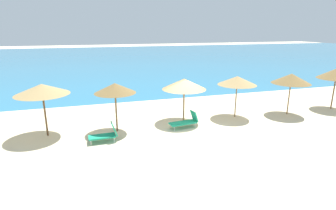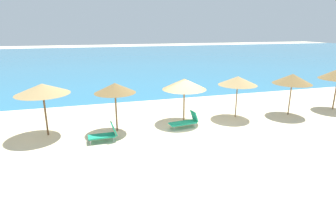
{
  "view_description": "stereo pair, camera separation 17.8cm",
  "coord_description": "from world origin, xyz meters",
  "px_view_note": "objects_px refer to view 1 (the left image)",
  "views": [
    {
      "loc": [
        -5.09,
        -12.72,
        5.3
      ],
      "look_at": [
        -0.96,
        0.85,
        1.24
      ],
      "focal_mm": 28.84,
      "sensor_mm": 36.0,
      "label": 1
    },
    {
      "loc": [
        -4.92,
        -12.77,
        5.3
      ],
      "look_at": [
        -0.96,
        0.85,
        1.24
      ],
      "focal_mm": 28.84,
      "sensor_mm": 36.0,
      "label": 2
    }
  ],
  "objects_px": {
    "beach_umbrella_4": "(237,81)",
    "beach_umbrella_5": "(291,79)",
    "lounge_chair_0": "(186,121)",
    "lounge_chair_1": "(106,134)",
    "beach_umbrella_3": "(184,84)",
    "beach_umbrella_2": "(115,88)",
    "beach_umbrella_1": "(42,89)"
  },
  "relations": [
    {
      "from": "beach_umbrella_4",
      "to": "beach_umbrella_5",
      "type": "distance_m",
      "value": 3.52
    },
    {
      "from": "lounge_chair_0",
      "to": "lounge_chair_1",
      "type": "xyz_separation_m",
      "value": [
        -4.36,
        -0.65,
        0.01
      ]
    },
    {
      "from": "beach_umbrella_3",
      "to": "beach_umbrella_4",
      "type": "relative_size",
      "value": 1.0
    },
    {
      "from": "beach_umbrella_3",
      "to": "beach_umbrella_4",
      "type": "distance_m",
      "value": 3.33
    },
    {
      "from": "beach_umbrella_3",
      "to": "beach_umbrella_4",
      "type": "xyz_separation_m",
      "value": [
        3.33,
        -0.12,
        0.03
      ]
    },
    {
      "from": "beach_umbrella_4",
      "to": "beach_umbrella_2",
      "type": "bearing_deg",
      "value": -177.55
    },
    {
      "from": "beach_umbrella_4",
      "to": "lounge_chair_0",
      "type": "distance_m",
      "value": 4.14
    },
    {
      "from": "beach_umbrella_4",
      "to": "lounge_chair_1",
      "type": "distance_m",
      "value": 8.29
    },
    {
      "from": "beach_umbrella_1",
      "to": "lounge_chair_0",
      "type": "xyz_separation_m",
      "value": [
        7.16,
        -0.98,
        -2.05
      ]
    },
    {
      "from": "beach_umbrella_1",
      "to": "beach_umbrella_3",
      "type": "relative_size",
      "value": 1.05
    },
    {
      "from": "beach_umbrella_3",
      "to": "beach_umbrella_5",
      "type": "xyz_separation_m",
      "value": [
        6.81,
        -0.6,
        0.05
      ]
    },
    {
      "from": "beach_umbrella_1",
      "to": "lounge_chair_0",
      "type": "bearing_deg",
      "value": -7.79
    },
    {
      "from": "beach_umbrella_1",
      "to": "beach_umbrella_5",
      "type": "height_order",
      "value": "beach_umbrella_1"
    },
    {
      "from": "beach_umbrella_2",
      "to": "lounge_chair_0",
      "type": "relative_size",
      "value": 1.58
    },
    {
      "from": "beach_umbrella_1",
      "to": "beach_umbrella_3",
      "type": "bearing_deg",
      "value": 0.09
    },
    {
      "from": "beach_umbrella_3",
      "to": "beach_umbrella_2",
      "type": "bearing_deg",
      "value": -173.77
    },
    {
      "from": "beach_umbrella_2",
      "to": "lounge_chair_0",
      "type": "bearing_deg",
      "value": -8.71
    },
    {
      "from": "beach_umbrella_3",
      "to": "lounge_chair_1",
      "type": "relative_size",
      "value": 1.85
    },
    {
      "from": "lounge_chair_0",
      "to": "lounge_chair_1",
      "type": "relative_size",
      "value": 1.19
    },
    {
      "from": "beach_umbrella_5",
      "to": "beach_umbrella_3",
      "type": "bearing_deg",
      "value": 175.0
    },
    {
      "from": "beach_umbrella_2",
      "to": "beach_umbrella_4",
      "type": "xyz_separation_m",
      "value": [
        7.25,
        0.31,
        -0.06
      ]
    },
    {
      "from": "beach_umbrella_3",
      "to": "lounge_chair_0",
      "type": "distance_m",
      "value": 2.14
    },
    {
      "from": "beach_umbrella_1",
      "to": "beach_umbrella_5",
      "type": "xyz_separation_m",
      "value": [
        14.21,
        -0.58,
        -0.12
      ]
    },
    {
      "from": "beach_umbrella_3",
      "to": "beach_umbrella_1",
      "type": "bearing_deg",
      "value": -179.91
    },
    {
      "from": "beach_umbrella_4",
      "to": "lounge_chair_1",
      "type": "bearing_deg",
      "value": -169.12
    },
    {
      "from": "beach_umbrella_3",
      "to": "lounge_chair_1",
      "type": "height_order",
      "value": "beach_umbrella_3"
    },
    {
      "from": "beach_umbrella_1",
      "to": "beach_umbrella_2",
      "type": "distance_m",
      "value": 3.5
    },
    {
      "from": "beach_umbrella_2",
      "to": "beach_umbrella_4",
      "type": "distance_m",
      "value": 7.25
    },
    {
      "from": "beach_umbrella_5",
      "to": "beach_umbrella_2",
      "type": "bearing_deg",
      "value": 179.1
    },
    {
      "from": "beach_umbrella_1",
      "to": "beach_umbrella_3",
      "type": "height_order",
      "value": "beach_umbrella_1"
    },
    {
      "from": "beach_umbrella_3",
      "to": "lounge_chair_0",
      "type": "bearing_deg",
      "value": -103.44
    },
    {
      "from": "beach_umbrella_2",
      "to": "lounge_chair_0",
      "type": "height_order",
      "value": "beach_umbrella_2"
    }
  ]
}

